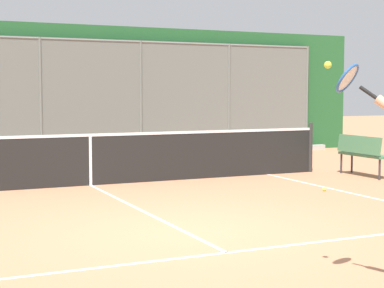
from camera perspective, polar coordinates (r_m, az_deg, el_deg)
ground_plane at (r=7.91m, az=-0.57°, el=-7.93°), size 60.00×60.00×0.00m
court_line_markings at (r=6.74m, az=4.10°, el=-10.14°), size 7.68×9.94×0.01m
fence_backdrop at (r=16.86m, az=-13.82°, el=4.50°), size 18.81×1.37×3.46m
tennis_net at (r=11.90m, az=-9.11°, el=-1.33°), size 9.87×0.09×1.07m
tennis_ball_near_baseline at (r=11.37m, az=11.77°, el=-3.99°), size 0.07×0.07×0.07m
courtside_bench at (r=13.48m, az=15.06°, el=-0.66°), size 0.40×1.30×0.84m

